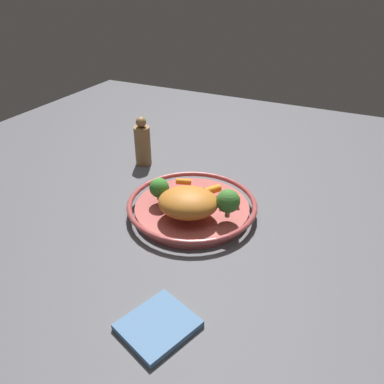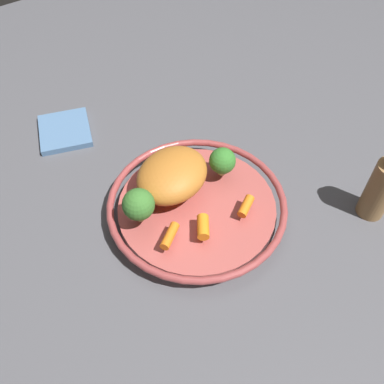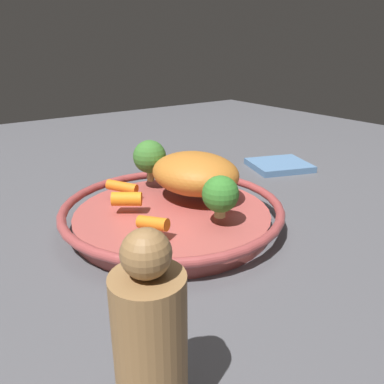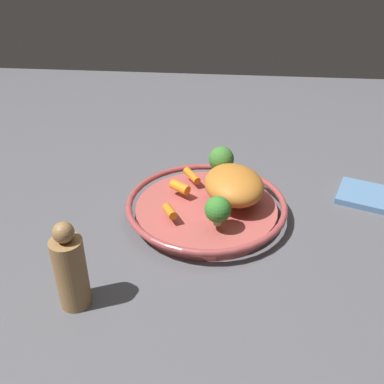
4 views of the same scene
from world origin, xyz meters
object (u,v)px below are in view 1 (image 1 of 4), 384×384
serving_bowl (192,207)px  baby_carrot_back (212,190)px  baby_carrot_center (229,199)px  broccoli_floret_edge (159,188)px  dish_towel (158,326)px  baby_carrot_near_rim (183,182)px  broccoli_floret_small (228,201)px  pepper_mill (143,144)px  roast_chicken_piece (188,202)px

serving_bowl → baby_carrot_back: 0.08m
baby_carrot_center → broccoli_floret_edge: bearing=111.6°
broccoli_floret_edge → dish_towel: 0.40m
baby_carrot_center → baby_carrot_near_rim: size_ratio=1.21×
broccoli_floret_small → serving_bowl: bearing=76.9°
baby_carrot_back → baby_carrot_near_rim: (0.01, 0.09, -0.00)m
serving_bowl → pepper_mill: (0.20, 0.28, 0.05)m
roast_chicken_piece → baby_carrot_center: bearing=-37.0°
baby_carrot_near_rim → broccoli_floret_small: bearing=-119.3°
serving_bowl → pepper_mill: bearing=54.3°
broccoli_floret_edge → pepper_mill: (0.23, 0.20, 0.00)m
roast_chicken_piece → pepper_mill: (0.26, 0.30, 0.00)m
baby_carrot_center → broccoli_floret_edge: size_ratio=0.87×
serving_bowl → roast_chicken_piece: size_ratio=2.30×
serving_bowl → broccoli_floret_small: size_ratio=4.66×
broccoli_floret_edge → dish_towel: (-0.34, -0.19, -0.07)m
serving_bowl → baby_carrot_center: baby_carrot_center is taller
baby_carrot_center → baby_carrot_back: bearing=70.3°
baby_carrot_back → baby_carrot_near_rim: bearing=84.5°
baby_carrot_near_rim → broccoli_floret_small: 0.20m
roast_chicken_piece → broccoli_floret_small: 0.10m
roast_chicken_piece → baby_carrot_back: bearing=-7.5°
dish_towel → baby_carrot_back: bearing=10.0°
serving_bowl → roast_chicken_piece: 0.08m
roast_chicken_piece → dish_towel: roast_chicken_piece is taller
serving_bowl → pepper_mill: 0.35m
baby_carrot_near_rim → baby_carrot_back: bearing=-95.5°
baby_carrot_near_rim → dish_towel: (-0.44, -0.17, -0.04)m
baby_carrot_near_rim → broccoli_floret_edge: 0.10m
broccoli_floret_small → pepper_mill: (0.23, 0.39, -0.01)m
broccoli_floret_edge → baby_carrot_center: bearing=-68.4°
serving_bowl → broccoli_floret_edge: size_ratio=5.68×
roast_chicken_piece → baby_carrot_center: 0.13m
baby_carrot_back → pepper_mill: bearing=66.0°
baby_carrot_center → dish_towel: baby_carrot_center is taller
serving_bowl → pepper_mill: size_ratio=2.11×
baby_carrot_back → dish_towel: baby_carrot_back is taller
broccoli_floret_edge → serving_bowl: bearing=-71.4°
roast_chicken_piece → baby_carrot_near_rim: roast_chicken_piece is taller
broccoli_floret_small → dish_towel: (-0.34, 0.00, -0.08)m
broccoli_floret_small → baby_carrot_back: bearing=41.8°
dish_towel → broccoli_floret_small: bearing=-0.3°
roast_chicken_piece → baby_carrot_center: (0.10, -0.07, -0.02)m
roast_chicken_piece → broccoli_floret_edge: size_ratio=2.47×
baby_carrot_back → baby_carrot_near_rim: size_ratio=1.04×
baby_carrot_near_rim → pepper_mill: size_ratio=0.27×
roast_chicken_piece → baby_carrot_back: 0.12m
baby_carrot_back → pepper_mill: pepper_mill is taller
serving_bowl → dish_towel: serving_bowl is taller
baby_carrot_back → broccoli_floret_edge: size_ratio=0.74×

